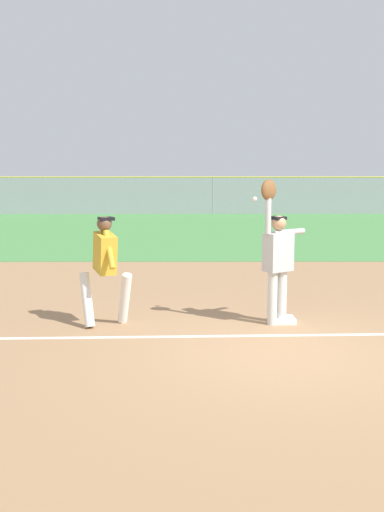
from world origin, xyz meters
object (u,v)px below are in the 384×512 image
parked_car_green (82,197)px  parked_car_silver (176,197)px  fielder (277,254)px  runner (105,263)px  first_base (283,320)px  parked_car_blue (277,197)px  baseball (255,199)px

parked_car_green → parked_car_silver: (5.39, -0.27, 0.00)m
fielder → runner: (-2.67, -0.09, -0.12)m
fielder → runner: size_ratio=1.33×
first_base → parked_car_silver: size_ratio=0.09×
first_base → fielder: (-0.13, -0.10, 1.08)m
parked_car_blue → parked_car_silver: bearing=-178.1°
baseball → parked_car_green: 26.20m
first_base → fielder: bearing=-142.7°
parked_car_green → parked_car_blue: size_ratio=1.01×
fielder → parked_car_blue: (3.68, 25.36, -0.45)m
parked_car_green → runner: bearing=-77.1°
runner → parked_car_silver: (0.54, 25.17, -0.32)m
runner → parked_car_silver: size_ratio=0.39×
first_base → baseball: 1.99m
parked_car_green → fielder: bearing=-71.4°
fielder → baseball: fielder is taller
parked_car_silver → parked_car_blue: bearing=1.9°
runner → parked_car_blue: 26.23m
parked_car_blue → parked_car_green: bearing=179.2°
fielder → runner: fielder is taller
baseball → parked_car_silver: baseball is taller
runner → baseball: bearing=-17.8°
runner → parked_car_blue: bearing=51.6°
first_base → fielder: fielder is taller
runner → parked_car_blue: (6.35, 25.45, -0.32)m
first_base → parked_car_blue: parked_car_blue is taller
first_base → parked_car_silver: parked_car_silver is taller
fielder → runner: 2.68m
fielder → baseball: size_ratio=30.81×
parked_car_blue → baseball: bearing=-99.9°
runner → parked_car_silver: runner is taller
parked_car_silver → runner: bearing=-92.2°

